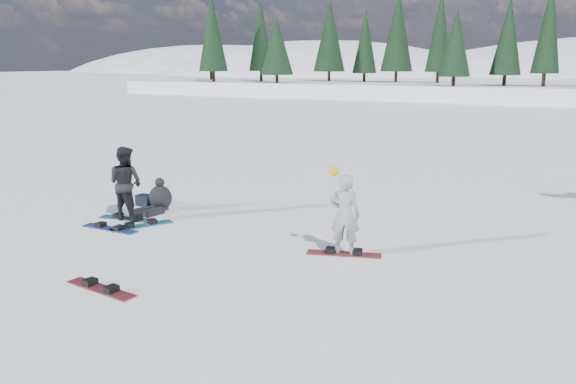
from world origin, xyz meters
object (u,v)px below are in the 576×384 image
object	(u,v)px
snowboard_loose_c	(110,229)
snowboard_loose_a	(141,226)
snowboard_loose_b	(101,289)
seated_rider	(159,198)
gear_bag	(145,200)
snowboarder_man	(126,183)
snowboarder_woman	(345,214)

from	to	relation	value
snowboard_loose_c	snowboard_loose_a	distance (m)	0.71
snowboard_loose_b	snowboard_loose_a	size ratio (longest dim) A/B	1.00
seated_rider	snowboard_loose_a	xyz separation A→B (m)	(0.53, -1.34, -0.32)
gear_bag	snowboard_loose_c	distance (m)	2.24
snowboarder_man	seated_rider	distance (m)	1.17
snowboard_loose_b	snowboard_loose_c	distance (m)	3.69
snowboarder_man	snowboard_loose_b	xyz separation A→B (m)	(2.65, -3.62, -0.90)
seated_rider	snowboard_loose_c	bearing A→B (deg)	-73.40
gear_bag	snowboard_loose_c	bearing A→B (deg)	-70.71
snowboarder_woman	gear_bag	xyz separation A→B (m)	(-6.26, 1.35, -0.69)
snowboarder_woman	snowboard_loose_b	bearing A→B (deg)	36.16
snowboarder_man	snowboard_loose_a	world-z (taller)	snowboarder_man
seated_rider	snowboard_loose_c	world-z (taller)	seated_rider
snowboarder_man	seated_rider	size ratio (longest dim) A/B	1.65
gear_bag	snowboard_loose_b	distance (m)	5.83
gear_bag	snowboard_loose_a	xyz separation A→B (m)	(1.23, -1.60, -0.14)
gear_bag	snowboard_loose_b	bearing A→B (deg)	-56.99
snowboarder_man	snowboard_loose_b	world-z (taller)	snowboarder_man
snowboard_loose_b	seated_rider	bearing A→B (deg)	125.56
snowboarder_woman	snowboarder_man	size ratio (longest dim) A/B	0.99
snowboarder_woman	gear_bag	size ratio (longest dim) A/B	4.02
snowboard_loose_c	snowboard_loose_a	xyz separation A→B (m)	(0.49, 0.51, 0.00)
gear_bag	snowboard_loose_c	size ratio (longest dim) A/B	0.30
snowboarder_man	gear_bag	world-z (taller)	snowboarder_man
snowboarder_woman	seated_rider	distance (m)	5.69
snowboard_loose_a	gear_bag	bearing A→B (deg)	66.45
snowboarder_man	snowboard_loose_c	distance (m)	1.26
snowboard_loose_b	snowboard_loose_a	world-z (taller)	same
snowboard_loose_a	snowboard_loose_b	bearing A→B (deg)	-120.53
snowboarder_woman	snowboard_loose_a	xyz separation A→B (m)	(-5.03, -0.25, -0.83)
snowboard_loose_a	snowboarder_man	bearing A→B (deg)	93.52
snowboarder_woman	snowboard_loose_c	size ratio (longest dim) A/B	1.21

